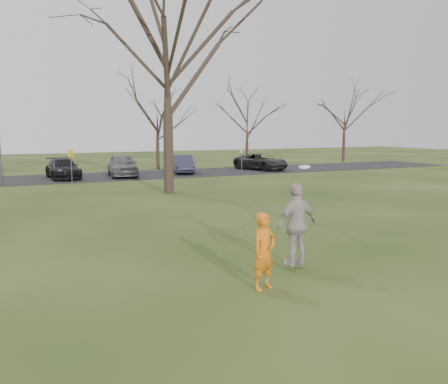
{
  "coord_description": "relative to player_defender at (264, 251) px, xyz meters",
  "views": [
    {
      "loc": [
        -6.09,
        -8.78,
        3.4
      ],
      "look_at": [
        0.0,
        4.0,
        1.5
      ],
      "focal_mm": 38.03,
      "sensor_mm": 36.0,
      "label": 1
    }
  ],
  "objects": [
    {
      "name": "player_defender",
      "position": [
        0.0,
        0.0,
        0.0
      ],
      "size": [
        0.69,
        0.55,
        1.65
      ],
      "primitive_type": "imported",
      "rotation": [
        0.0,
        0.0,
        0.28
      ],
      "color": "orange",
      "rests_on": "ground"
    },
    {
      "name": "sign_white",
      "position": [
        11.12,
        22.33,
        0.62
      ],
      "size": [
        0.35,
        0.35,
        2.08
      ],
      "color": "#47474C",
      "rests_on": "ground"
    },
    {
      "name": "small_tree_row",
      "position": [
        5.51,
        30.39,
        3.07
      ],
      "size": [
        55.0,
        5.9,
        8.5
      ],
      "color": "#352821",
      "rests_on": "ground"
    },
    {
      "name": "car_5",
      "position": [
        7.65,
        25.34,
        -0.11
      ],
      "size": [
        2.36,
        4.31,
        1.35
      ],
      "primitive_type": "imported",
      "rotation": [
        0.0,
        0.0,
        -0.24
      ],
      "color": "#2F2E46",
      "rests_on": "parking_strip"
    },
    {
      "name": "car_6",
      "position": [
        14.41,
        25.21,
        -0.12
      ],
      "size": [
        3.43,
        5.23,
        1.34
      ],
      "primitive_type": "imported",
      "rotation": [
        0.0,
        0.0,
        0.27
      ],
      "color": "black",
      "rests_on": "parking_strip"
    },
    {
      "name": "car_3",
      "position": [
        -1.06,
        25.15,
        -0.12
      ],
      "size": [
        2.06,
        4.68,
        1.34
      ],
      "primitive_type": "imported",
      "rotation": [
        0.0,
        0.0,
        0.04
      ],
      "color": "black",
      "rests_on": "parking_strip"
    },
    {
      "name": "parking_strip",
      "position": [
        1.12,
        25.33,
        -0.81
      ],
      "size": [
        62.0,
        6.5,
        0.04
      ],
      "primitive_type": "cube",
      "color": "black",
      "rests_on": "ground"
    },
    {
      "name": "catching_play",
      "position": [
        1.42,
        0.89,
        0.29
      ],
      "size": [
        1.24,
        0.65,
        2.44
      ],
      "color": "#B7A7A4",
      "rests_on": "ground"
    },
    {
      "name": "big_tree",
      "position": [
        3.12,
        15.33,
        6.17
      ],
      "size": [
        9.0,
        9.0,
        14.0
      ],
      "primitive_type": null,
      "color": "#352821",
      "rests_on": "ground"
    },
    {
      "name": "sign_yellow",
      "position": [
        -0.88,
        22.33,
        0.62
      ],
      "size": [
        0.35,
        0.35,
        2.08
      ],
      "color": "#47474C",
      "rests_on": "ground"
    },
    {
      "name": "ground",
      "position": [
        1.12,
        0.33,
        -0.83
      ],
      "size": [
        120.0,
        120.0,
        0.0
      ],
      "primitive_type": "plane",
      "color": "#1E380F",
      "rests_on": "ground"
    },
    {
      "name": "car_4",
      "position": [
        2.93,
        24.84,
        0.01
      ],
      "size": [
        2.5,
        4.89,
        1.6
      ],
      "primitive_type": "imported",
      "rotation": [
        0.0,
        0.0,
        -0.14
      ],
      "color": "slate",
      "rests_on": "parking_strip"
    }
  ]
}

